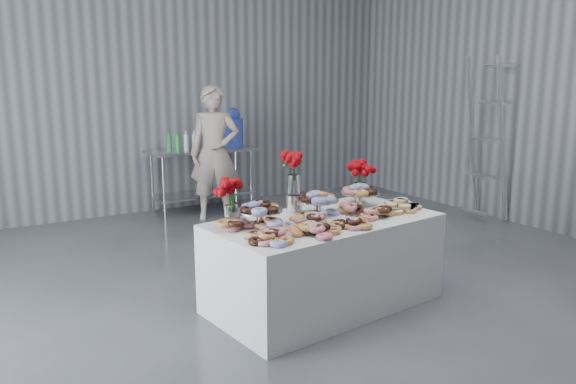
% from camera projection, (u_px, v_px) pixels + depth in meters
% --- Properties ---
extents(ground, '(9.00, 9.00, 0.00)m').
position_uv_depth(ground, '(326.00, 333.00, 4.26)').
color(ground, '#3B3E44').
rests_on(ground, ground).
extents(display_table, '(2.00, 1.21, 0.75)m').
position_uv_depth(display_table, '(324.00, 262.00, 4.72)').
color(display_table, silver).
rests_on(display_table, ground).
extents(prep_table, '(1.50, 0.60, 0.90)m').
position_uv_depth(prep_table, '(202.00, 168.00, 7.93)').
color(prep_table, silver).
rests_on(prep_table, ground).
extents(donut_mounds, '(1.88, 1.00, 0.09)m').
position_uv_depth(donut_mounds, '(328.00, 215.00, 4.59)').
color(donut_mounds, '#D9974F').
rests_on(donut_mounds, display_table).
extents(cake_stand_left, '(0.36, 0.36, 0.17)m').
position_uv_depth(cake_stand_left, '(260.00, 209.00, 4.40)').
color(cake_stand_left, silver).
rests_on(cake_stand_left, display_table).
extents(cake_stand_mid, '(0.36, 0.36, 0.17)m').
position_uv_depth(cake_stand_mid, '(318.00, 199.00, 4.76)').
color(cake_stand_mid, silver).
rests_on(cake_stand_mid, display_table).
extents(cake_stand_right, '(0.36, 0.36, 0.17)m').
position_uv_depth(cake_stand_right, '(360.00, 191.00, 5.06)').
color(cake_stand_right, silver).
rests_on(cake_stand_right, display_table).
extents(danish_pile, '(0.48, 0.48, 0.11)m').
position_uv_depth(danish_pile, '(400.00, 203.00, 4.96)').
color(danish_pile, white).
rests_on(danish_pile, display_table).
extents(bouquet_left, '(0.26, 0.26, 0.42)m').
position_uv_depth(bouquet_left, '(231.00, 190.00, 4.33)').
color(bouquet_left, white).
rests_on(bouquet_left, display_table).
extents(bouquet_right, '(0.26, 0.26, 0.42)m').
position_uv_depth(bouquet_right, '(360.00, 170.00, 5.23)').
color(bouquet_right, white).
rests_on(bouquet_right, display_table).
extents(bouquet_center, '(0.26, 0.26, 0.57)m').
position_uv_depth(bouquet_center, '(294.00, 169.00, 4.81)').
color(bouquet_center, silver).
rests_on(bouquet_center, display_table).
extents(water_jug, '(0.28, 0.28, 0.55)m').
position_uv_depth(water_jug, '(233.00, 129.00, 8.07)').
color(water_jug, '#4260E0').
rests_on(water_jug, prep_table).
extents(drink_bottles, '(0.54, 0.08, 0.27)m').
position_uv_depth(drink_bottles, '(182.00, 141.00, 7.60)').
color(drink_bottles, '#268C33').
rests_on(drink_bottles, prep_table).
extents(person, '(0.77, 0.66, 1.79)m').
position_uv_depth(person, '(215.00, 153.00, 7.46)').
color(person, '#CC8C93').
rests_on(person, ground).
extents(stepladder, '(0.61, 0.54, 2.17)m').
position_uv_depth(stepladder, '(487.00, 140.00, 7.37)').
color(stepladder, silver).
rests_on(stepladder, ground).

